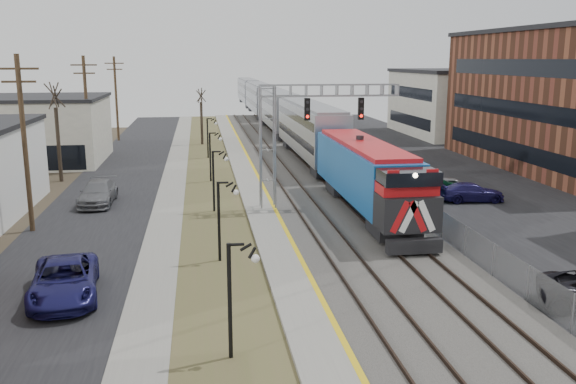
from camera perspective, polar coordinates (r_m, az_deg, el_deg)
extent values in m
cube|color=black|center=(47.10, -16.30, -0.03)|extent=(7.00, 120.00, 0.04)
cube|color=gray|center=(46.67, -10.83, 0.16)|extent=(2.00, 120.00, 0.08)
cube|color=brown|center=(46.63, -7.15, 0.26)|extent=(4.00, 120.00, 0.06)
cube|color=gray|center=(46.76, -3.47, 0.49)|extent=(2.00, 120.00, 0.24)
cube|color=#595651|center=(47.43, 2.56, 0.64)|extent=(8.00, 120.00, 0.20)
cube|color=black|center=(51.06, 15.90, 0.93)|extent=(16.00, 120.00, 0.04)
cube|color=gold|center=(46.81, -2.40, 0.67)|extent=(0.24, 120.00, 0.01)
cube|color=#2D2119|center=(46.96, -0.74, 0.75)|extent=(0.08, 120.00, 0.15)
cube|color=#2D2119|center=(47.18, 1.07, 0.81)|extent=(0.08, 120.00, 0.15)
cube|color=#2D2119|center=(47.54, 3.45, 0.87)|extent=(0.08, 120.00, 0.15)
cube|color=#2D2119|center=(47.86, 5.20, 0.92)|extent=(0.08, 120.00, 0.15)
cube|color=#1456A2|center=(38.36, 7.43, 1.36)|extent=(3.00, 17.00, 4.25)
cube|color=black|center=(30.75, 11.71, -4.98)|extent=(2.80, 0.50, 0.70)
cube|color=#A6A8B1|center=(57.85, 2.01, 5.69)|extent=(3.00, 22.00, 5.33)
cube|color=#A6A8B1|center=(80.27, -0.92, 7.57)|extent=(3.00, 22.00, 5.33)
cube|color=#A6A8B1|center=(102.86, -2.58, 8.61)|extent=(3.00, 22.00, 5.33)
cube|color=#A6A8B1|center=(125.53, -3.65, 9.28)|extent=(3.00, 22.00, 5.33)
cube|color=gray|center=(39.26, -1.94, 3.97)|extent=(1.00, 1.00, 8.00)
cube|color=gray|center=(39.53, 3.87, 9.47)|extent=(9.00, 0.80, 0.80)
cube|color=black|center=(38.88, 1.81, 7.74)|extent=(0.35, 0.25, 1.40)
cube|color=black|center=(39.64, 6.84, 7.75)|extent=(0.35, 0.25, 1.40)
cylinder|color=black|center=(20.16, -5.47, -10.24)|extent=(0.14, 0.14, 4.00)
cylinder|color=black|center=(29.64, -6.48, -2.83)|extent=(0.14, 0.14, 4.00)
cylinder|color=black|center=(39.37, -6.98, 0.95)|extent=(0.14, 0.14, 4.00)
cylinder|color=black|center=(49.22, -7.29, 3.23)|extent=(0.14, 0.14, 4.00)
cylinder|color=black|center=(61.10, -7.53, 5.00)|extent=(0.14, 0.14, 4.00)
cylinder|color=#4C3823|center=(37.20, -23.41, 4.04)|extent=(0.28, 0.28, 10.00)
cylinder|color=#4C3823|center=(56.63, -18.28, 6.96)|extent=(0.28, 0.28, 10.00)
cylinder|color=#4C3823|center=(76.36, -15.77, 8.36)|extent=(0.28, 0.28, 10.00)
cube|color=gray|center=(48.25, 7.47, 1.60)|extent=(0.04, 120.00, 1.60)
cube|color=beige|center=(63.08, -23.25, 5.25)|extent=(14.00, 12.00, 6.00)
cube|color=beige|center=(83.43, 16.52, 7.93)|extent=(16.00, 18.00, 8.00)
cylinder|color=#382D23|center=(52.26, -20.67, 4.15)|extent=(0.30, 0.30, 5.95)
cylinder|color=#382D23|center=(70.97, -8.08, 6.36)|extent=(0.30, 0.30, 4.90)
imported|color=#1A164D|center=(44.05, 16.81, -0.07)|extent=(4.59, 2.21, 1.29)
imported|color=slate|center=(45.99, 15.10, 0.53)|extent=(4.01, 2.58, 1.27)
imported|color=#0B391D|center=(45.41, 13.48, 0.55)|extent=(4.30, 1.65, 1.40)
imported|color=#191854|center=(26.96, -20.19, -7.81)|extent=(3.30, 5.92, 1.56)
imported|color=slate|center=(43.35, -17.36, -0.13)|extent=(2.26, 5.37, 1.55)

